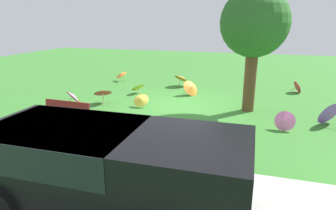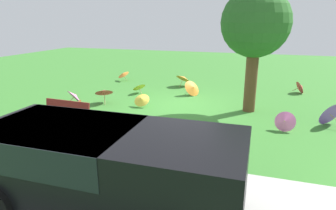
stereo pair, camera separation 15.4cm
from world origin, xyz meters
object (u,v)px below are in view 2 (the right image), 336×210
object	(u,v)px
van_dark	(100,163)
park_bench	(71,113)
parasol_orange_3	(75,106)
parasol_purple_0	(328,113)
parasol_pink_1	(75,96)
parasol_yellow_1	(139,87)
parasol_red_1	(104,92)
parasol_pink_2	(285,121)
shade_tree	(255,24)
parasol_yellow_0	(142,99)
parasol_orange_0	(193,88)
parasol_orange_4	(184,78)
parasol_red_0	(301,87)
parasol_orange_1	(123,74)

from	to	relation	value
van_dark	park_bench	bearing A→B (deg)	-47.83
park_bench	parasol_orange_3	distance (m)	1.45
parasol_purple_0	parasol_pink_1	bearing A→B (deg)	2.35
parasol_yellow_1	parasol_red_1	distance (m)	2.09
park_bench	parasol_pink_2	distance (m)	6.68
shade_tree	parasol_yellow_1	size ratio (longest dim) A/B	5.53
van_dark	parasol_yellow_0	distance (m)	6.48
parasol_orange_0	parasol_red_1	world-z (taller)	parasol_red_1
park_bench	shade_tree	xyz separation A→B (m)	(-5.30, -3.50, 2.67)
parasol_orange_0	parasol_orange_3	distance (m)	5.22
shade_tree	parasol_orange_4	size ratio (longest dim) A/B	4.30
parasol_red_0	parasol_orange_3	world-z (taller)	parasol_red_0
shade_tree	parasol_purple_0	bearing A→B (deg)	162.43
parasol_orange_1	parasol_yellow_1	size ratio (longest dim) A/B	1.13
parasol_orange_0	parasol_purple_0	bearing A→B (deg)	154.15
park_bench	parasol_purple_0	world-z (taller)	park_bench
parasol_yellow_0	parasol_pink_2	size ratio (longest dim) A/B	0.88
parasol_orange_1	parasol_red_1	world-z (taller)	parasol_red_1
shade_tree	parasol_pink_2	world-z (taller)	shade_tree
park_bench	parasol_orange_1	size ratio (longest dim) A/B	1.80
parasol_pink_1	parasol_orange_3	size ratio (longest dim) A/B	1.17
parasol_red_0	parasol_orange_1	xyz separation A→B (m)	(9.13, -0.05, 0.09)
van_dark	parasol_purple_0	world-z (taller)	van_dark
parasol_red_0	parasol_pink_2	xyz separation A→B (m)	(0.99, 5.38, 0.01)
van_dark	parasol_orange_4	size ratio (longest dim) A/B	4.49
parasol_yellow_0	parasol_red_1	size ratio (longest dim) A/B	0.63
parasol_yellow_0	parasol_purple_0	xyz separation A→B (m)	(-6.54, 0.05, 0.11)
shade_tree	parasol_orange_4	world-z (taller)	shade_tree
parasol_pink_1	parasol_orange_3	distance (m)	1.31
van_dark	parasol_yellow_1	size ratio (longest dim) A/B	5.78
shade_tree	parasol_purple_0	xyz separation A→B (m)	(-2.51, 0.79, -2.72)
parasol_red_0	parasol_orange_4	xyz separation A→B (m)	(5.57, 0.23, 0.14)
parasol_orange_1	parasol_red_1	size ratio (longest dim) A/B	0.92
parasol_purple_0	parasol_red_1	bearing A→B (deg)	-0.50
van_dark	shade_tree	xyz separation A→B (m)	(-2.19, -6.93, 2.23)
shade_tree	parasol_pink_2	size ratio (longest dim) A/B	6.30
parasol_purple_0	parasol_yellow_1	xyz separation A→B (m)	(7.51, -2.03, -0.09)
van_dark	parasol_purple_0	xyz separation A→B (m)	(-4.70, -6.13, -0.50)
park_bench	parasol_yellow_0	distance (m)	3.03
parasol_red_0	parasol_orange_3	bearing A→B (deg)	35.56
shade_tree	parasol_yellow_0	world-z (taller)	shade_tree
shade_tree	park_bench	bearing A→B (deg)	33.40
parasol_orange_0	parasol_orange_4	distance (m)	1.91
van_dark	parasol_orange_0	xyz separation A→B (m)	(0.36, -8.58, -0.56)
parasol_orange_3	parasol_red_1	size ratio (longest dim) A/B	0.76
park_bench	shade_tree	world-z (taller)	shade_tree
parasol_red_0	parasol_orange_3	xyz separation A→B (m)	(8.16, 5.83, -0.03)
parasol_orange_0	parasol_yellow_1	world-z (taller)	parasol_orange_0
parasol_yellow_0	parasol_orange_1	bearing A→B (deg)	-56.03
parasol_orange_0	parasol_yellow_0	world-z (taller)	parasol_orange_0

